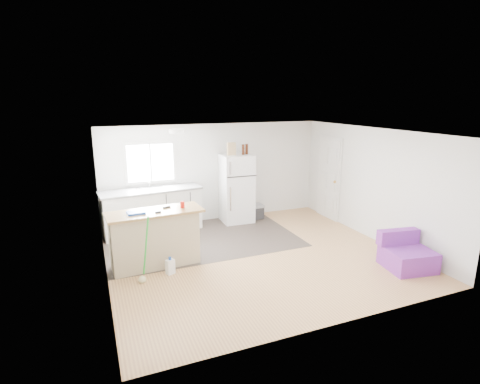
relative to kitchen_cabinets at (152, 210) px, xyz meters
name	(u,v)px	position (x,y,z in m)	size (l,w,h in m)	color
room	(257,197)	(1.63, -2.15, 0.69)	(5.51, 5.01, 2.41)	#A97446
vinyl_zone	(202,239)	(0.90, -0.90, -0.51)	(4.05, 2.50, 0.00)	#372E29
window	(151,163)	(0.08, 0.33, 1.04)	(1.18, 0.06, 0.98)	white
interior_door	(329,179)	(4.35, -0.60, 0.51)	(0.11, 0.92, 2.10)	white
ceiling_fixture	(177,131)	(0.43, -0.95, 1.85)	(0.30, 0.30, 0.07)	white
kitchen_cabinets	(152,210)	(0.00, 0.00, 0.00)	(2.30, 0.91, 1.30)	white
peninsula	(155,238)	(-0.25, -1.83, 0.02)	(1.73, 0.75, 1.04)	tan
refrigerator	(237,188)	(2.07, -0.02, 0.33)	(0.76, 0.72, 1.67)	white
cooler	(254,212)	(2.54, -0.01, -0.33)	(0.48, 0.33, 0.36)	#29292B
purple_seat	(406,255)	(3.94, -3.65, -0.27)	(0.90, 0.87, 0.65)	purple
cleaner_jug	(170,266)	(-0.08, -2.29, -0.37)	(0.17, 0.15, 0.32)	white
mop	(143,269)	(-0.55, -2.40, -0.28)	(0.24, 0.32, 1.16)	green
red_cup	(182,205)	(0.28, -1.82, 0.59)	(0.08, 0.08, 0.12)	red
blue_tray	(136,213)	(-0.55, -1.87, 0.55)	(0.30, 0.22, 0.04)	blue
tool_a	(167,207)	(0.01, -1.71, 0.54)	(0.14, 0.05, 0.03)	black
tool_b	(158,212)	(-0.19, -1.97, 0.54)	(0.10, 0.04, 0.03)	black
cardboard_box	(231,149)	(1.93, -0.04, 1.31)	(0.20, 0.10, 0.30)	tan
bottle_left	(243,149)	(2.22, -0.07, 1.29)	(0.07, 0.07, 0.25)	#39170A
bottle_right	(247,149)	(2.33, -0.04, 1.29)	(0.07, 0.07, 0.25)	#39170A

